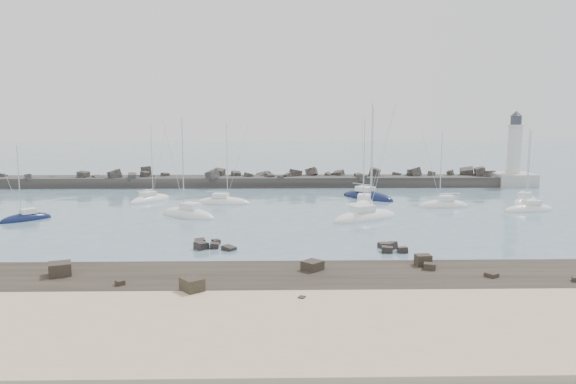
# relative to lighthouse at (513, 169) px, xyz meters

# --- Properties ---
(ground) EXTENTS (400.00, 400.00, 0.00)m
(ground) POSITION_rel_lighthouse_xyz_m (-47.00, -38.00, -3.09)
(ground) COLOR slate
(ground) RESTS_ON ground
(sand_strip) EXTENTS (140.00, 14.00, 1.00)m
(sand_strip) POSITION_rel_lighthouse_xyz_m (-47.00, -70.00, -3.09)
(sand_strip) COLOR beige
(sand_strip) RESTS_ON ground
(rock_shelf) EXTENTS (140.00, 12.00, 1.84)m
(rock_shelf) POSITION_rel_lighthouse_xyz_m (-47.32, -60.00, -3.08)
(rock_shelf) COLOR black
(rock_shelf) RESTS_ON ground
(rock_cluster_near) EXTENTS (4.78, 4.41, 1.47)m
(rock_cluster_near) POSITION_rel_lighthouse_xyz_m (-51.40, -47.34, -3.04)
(rock_cluster_near) COLOR black
(rock_cluster_near) RESTS_ON ground
(rock_cluster_far) EXTENTS (2.65, 3.19, 1.40)m
(rock_cluster_far) POSITION_rel_lighthouse_xyz_m (-33.02, -48.82, -2.96)
(rock_cluster_far) COLOR black
(rock_cluster_far) RESTS_ON ground
(breakwater) EXTENTS (115.00, 7.83, 5.24)m
(breakwater) POSITION_rel_lighthouse_xyz_m (-54.45, 0.04, -2.77)
(breakwater) COLOR #2A2825
(breakwater) RESTS_ON ground
(lighthouse) EXTENTS (7.00, 7.00, 14.60)m
(lighthouse) POSITION_rel_lighthouse_xyz_m (0.00, 0.00, 0.00)
(lighthouse) COLOR #A7A8A2
(lighthouse) RESTS_ON ground
(sailboat_1) EXTENTS (6.07, 5.94, 10.45)m
(sailboat_1) POSITION_rel_lighthouse_xyz_m (-76.58, -32.49, -2.95)
(sailboat_1) COLOR #0D1639
(sailboat_1) RESTS_ON ground
(sailboat_2) EXTENTS (6.45, 8.07, 12.65)m
(sailboat_2) POSITION_rel_lighthouse_xyz_m (-64.13, -17.16, -2.96)
(sailboat_2) COLOR white
(sailboat_2) RESTS_ON ground
(sailboat_3) EXTENTS (8.63, 3.86, 13.13)m
(sailboat_3) POSITION_rel_lighthouse_xyz_m (-52.52, -19.92, -2.96)
(sailboat_3) COLOR white
(sailboat_3) RESTS_ON ground
(sailboat_4) EXTENTS (8.85, 7.31, 14.18)m
(sailboat_4) POSITION_rel_lighthouse_xyz_m (-56.18, -30.31, -2.93)
(sailboat_4) COLOR white
(sailboat_4) RESTS_ON ground
(sailboat_5) EXTENTS (4.89, 9.16, 13.88)m
(sailboat_5) POSITION_rel_lighthouse_xyz_m (-31.62, -22.72, -2.95)
(sailboat_5) COLOR white
(sailboat_5) RESTS_ON ground
(sailboat_6) EXTENTS (10.33, 8.12, 16.09)m
(sailboat_6) POSITION_rel_lighthouse_xyz_m (-32.98, -32.63, -2.94)
(sailboat_6) COLOR white
(sailboat_6) RESTS_ON ground
(sailboat_7) EXTENTS (8.84, 9.45, 15.62)m
(sailboat_7) POSITION_rel_lighthouse_xyz_m (-29.87, -15.31, -2.94)
(sailboat_7) COLOR #0D1639
(sailboat_7) RESTS_ON ground
(sailboat_8) EXTENTS (7.51, 2.60, 11.96)m
(sailboat_8) POSITION_rel_lighthouse_xyz_m (-20.07, -23.60, -2.94)
(sailboat_8) COLOR white
(sailboat_8) RESTS_ON ground
(sailboat_9) EXTENTS (8.20, 4.21, 12.40)m
(sailboat_9) POSITION_rel_lighthouse_xyz_m (-9.00, -27.01, -2.96)
(sailboat_9) COLOR white
(sailboat_9) RESTS_ON ground
(sailboat_10) EXTENTS (6.87, 6.80, 11.95)m
(sailboat_10) POSITION_rel_lighthouse_xyz_m (-6.70, -20.61, -2.94)
(sailboat_10) COLOR white
(sailboat_10) RESTS_ON ground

